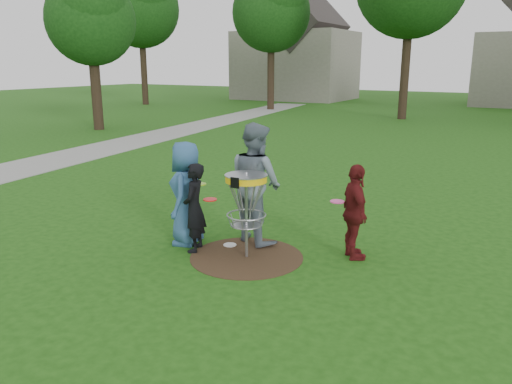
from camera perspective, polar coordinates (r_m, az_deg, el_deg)
The scene contains 10 objects.
ground at distance 7.99m, azimuth -1.09°, elevation -7.43°, with size 100.00×100.00×0.00m, color #19470F.
dirt_patch at distance 7.99m, azimuth -1.09°, elevation -7.40°, with size 1.80×1.80×0.01m, color #47331E.
concrete_path at distance 20.15m, azimuth -13.87°, elevation 5.62°, with size 2.20×40.00×0.02m, color #9E9E99.
player_blue at distance 8.41m, azimuth -7.92°, elevation -0.17°, with size 0.86×0.56×1.75m, color #305986.
player_black at distance 8.09m, azimuth -7.06°, elevation -1.81°, with size 0.53×0.35×1.46m, color black.
player_grey at distance 8.43m, azimuth -0.06°, elevation 1.05°, with size 0.99×0.77×2.05m, color slate.
player_maroon at distance 7.86m, azimuth 11.24°, elevation -2.28°, with size 0.88×0.37×1.51m, color maroon.
disc_on_grass at distance 8.47m, azimuth -3.01°, elevation -6.07°, with size 0.22×0.22×0.02m, color silver.
disc_golf_basket at distance 7.67m, azimuth -1.12°, elevation -0.35°, with size 0.66×0.67×1.38m.
held_discs at distance 7.95m, azimuth -0.83°, elevation 0.32°, with size 2.36×1.01×0.38m.
Camera 1 is at (3.84, -6.34, 2.99)m, focal length 35.00 mm.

